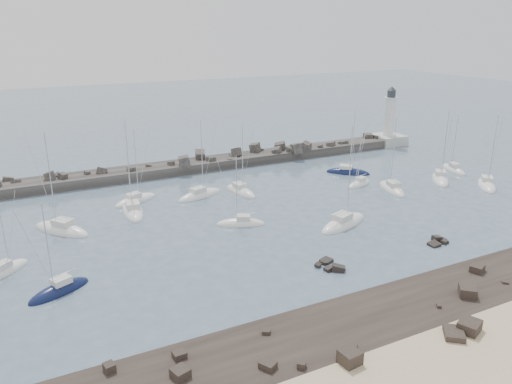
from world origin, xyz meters
TOP-DOWN VIEW (x-y plane):
  - ground at (0.00, 0.00)m, footprint 400.00×400.00m
  - sand_strip at (0.00, -32.00)m, footprint 140.00×14.00m
  - rock_shelf at (0.05, -22.01)m, footprint 140.00×12.13m
  - rock_cluster_near at (-2.70, -9.50)m, footprint 3.24×4.26m
  - rock_cluster_far at (14.12, -10.11)m, footprint 3.55×2.33m
  - breakwater at (-7.63, 37.99)m, footprint 115.00×7.40m
  - lighthouse at (47.00, 38.00)m, footprint 7.00×7.00m
  - sailboat_0 at (-37.63, 6.76)m, footprint 6.06×5.71m
  - sailboat_1 at (-30.33, 16.80)m, footprint 8.22×9.46m
  - sailboat_2 at (-32.58, -1.02)m, footprint 7.40×4.99m
  - sailboat_3 at (-19.51, 19.80)m, footprint 4.12×10.04m
  - sailboat_4 at (-7.55, 22.08)m, footprint 9.25×5.36m
  - sailboat_5 at (-6.69, 7.54)m, footprint 7.33×4.91m
  - sailboat_6 at (-0.49, 20.84)m, footprint 3.66×8.45m
  - sailboat_7 at (6.59, 0.74)m, footprint 10.36×6.25m
  - sailboat_8 at (23.24, 21.98)m, footprint 8.05×7.57m
  - sailboat_9 at (20.58, 14.98)m, footprint 6.76×3.99m
  - sailboat_10 at (23.86, 10.05)m, footprint 5.06×9.04m
  - sailboat_11 at (40.58, 3.97)m, footprint 8.03×8.52m
  - sailboat_12 at (43.07, 13.98)m, footprint 4.17×7.86m
  - sailboat_13 at (35.69, 10.29)m, footprint 7.68×8.69m
  - sailboat_14 at (-17.89, 24.51)m, footprint 8.45×5.69m

SIDE VIEW (x-z plane):
  - ground at x=0.00m, z-range 0.00..0.00m
  - sand_strip at x=0.00m, z-range -0.50..0.50m
  - rock_shelf at x=0.05m, z-range -0.99..1.04m
  - rock_cluster_near at x=-2.70m, z-range -0.72..0.80m
  - rock_cluster_far at x=14.12m, z-range -0.60..0.72m
  - sailboat_14 at x=-17.89m, z-range -6.29..6.55m
  - sailboat_9 at x=20.58m, z-range -5.06..5.33m
  - sailboat_5 at x=-6.69m, z-range -5.51..5.78m
  - sailboat_8 at x=23.24m, z-range -6.54..6.81m
  - sailboat_0 at x=-37.63m, z-range -5.00..5.28m
  - sailboat_6 at x=-0.49m, z-range -6.35..6.64m
  - sailboat_4 at x=-7.55m, z-range -6.85..7.13m
  - sailboat_10 at x=23.86m, z-range -6.71..7.00m
  - sailboat_11 at x=40.58m, z-range -6.95..7.24m
  - sailboat_3 at x=-19.51m, z-range -7.55..7.84m
  - sailboat_2 at x=-32.58m, z-range -5.62..5.92m
  - sailboat_12 at x=43.07m, z-range -5.90..6.20m
  - sailboat_7 at x=6.59m, z-range -7.68..7.98m
  - sailboat_1 at x=-30.33m, z-range -7.48..7.79m
  - sailboat_13 at x=35.69m, z-range -6.95..7.26m
  - breakwater at x=-7.63m, z-range -2.27..2.94m
  - lighthouse at x=47.00m, z-range -4.21..10.39m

